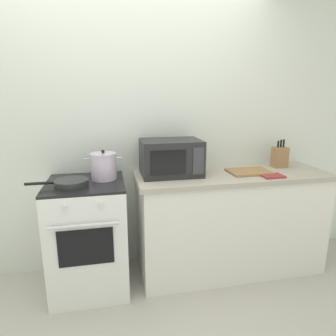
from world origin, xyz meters
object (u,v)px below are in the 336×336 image
object	(u,v)px
cutting_board	(249,172)
knife_block	(280,157)
stove	(89,236)
microwave	(171,158)
frying_pan	(71,183)
oven_mitt	(272,176)
stock_pot	(104,166)

from	to	relation	value
cutting_board	knife_block	xyz separation A→B (m)	(0.38, 0.14, 0.09)
stove	microwave	distance (m)	0.94
frying_pan	microwave	bearing A→B (deg)	11.82
knife_block	microwave	bearing A→B (deg)	-176.66
oven_mitt	cutting_board	bearing A→B (deg)	128.40
frying_pan	stock_pot	bearing A→B (deg)	31.14
stove	knife_block	xyz separation A→B (m)	(1.77, 0.14, 0.56)
stove	stock_pot	distance (m)	0.59
stove	frying_pan	world-z (taller)	frying_pan
frying_pan	knife_block	world-z (taller)	knife_block
microwave	cutting_board	bearing A→B (deg)	-6.49
frying_pan	knife_block	xyz separation A→B (m)	(1.87, 0.23, 0.07)
stock_pot	frying_pan	distance (m)	0.30
cutting_board	stove	bearing A→B (deg)	-179.95
stove	cutting_board	world-z (taller)	cutting_board
stock_pot	microwave	xyz separation A→B (m)	(0.56, 0.02, 0.04)
frying_pan	oven_mitt	size ratio (longest dim) A/B	2.51
frying_pan	microwave	xyz separation A→B (m)	(0.80, 0.17, 0.12)
oven_mitt	microwave	bearing A→B (deg)	163.68
microwave	cutting_board	size ratio (longest dim) A/B	1.39
stock_pot	cutting_board	distance (m)	1.25
stock_pot	frying_pan	bearing A→B (deg)	-148.86
stove	microwave	size ratio (longest dim) A/B	1.84
stock_pot	microwave	distance (m)	0.56
stove	oven_mitt	bearing A→B (deg)	-5.97
frying_pan	oven_mitt	distance (m)	1.62
cutting_board	microwave	bearing A→B (deg)	173.51
cutting_board	oven_mitt	size ratio (longest dim) A/B	2.00
frying_pan	cutting_board	world-z (taller)	frying_pan
stock_pot	cutting_board	bearing A→B (deg)	-2.68
frying_pan	oven_mitt	bearing A→B (deg)	-2.49
cutting_board	knife_block	size ratio (longest dim) A/B	1.37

